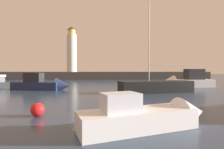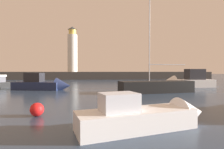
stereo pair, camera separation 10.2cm
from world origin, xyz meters
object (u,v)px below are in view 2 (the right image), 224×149
(motorboat_1, at_px, (153,116))
(motorboat_3, at_px, (185,82))
(lighthouse, at_px, (72,50))
(motorboat_0, at_px, (45,84))
(sailboat_moored, at_px, (156,86))
(mooring_buoy, at_px, (37,109))

(motorboat_1, height_order, motorboat_3, motorboat_3)
(lighthouse, relative_size, motorboat_0, 1.67)
(sailboat_moored, bearing_deg, motorboat_1, -108.11)
(lighthouse, bearing_deg, mooring_buoy, -83.70)
(sailboat_moored, distance_m, mooring_buoy, 14.70)
(motorboat_0, relative_size, motorboat_3, 0.95)
(motorboat_0, distance_m, mooring_buoy, 15.00)
(sailboat_moored, bearing_deg, mooring_buoy, -134.28)
(lighthouse, xyz_separation_m, mooring_buoy, (4.91, -44.42, -8.34))
(motorboat_3, distance_m, mooring_buoy, 23.69)
(motorboat_0, bearing_deg, lighthouse, 91.70)
(lighthouse, height_order, motorboat_0, lighthouse)
(motorboat_0, bearing_deg, motorboat_3, 6.20)
(motorboat_1, height_order, mooring_buoy, motorboat_1)
(motorboat_0, height_order, mooring_buoy, motorboat_0)
(motorboat_0, bearing_deg, sailboat_moored, -15.39)
(motorboat_0, distance_m, motorboat_3, 20.92)
(lighthouse, xyz_separation_m, motorboat_0, (0.89, -29.98, -8.00))
(lighthouse, height_order, sailboat_moored, lighthouse)
(motorboat_0, xyz_separation_m, mooring_buoy, (4.02, -14.45, -0.34))
(lighthouse, relative_size, motorboat_3, 1.59)
(lighthouse, xyz_separation_m, motorboat_1, (10.95, -46.79, -8.19))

